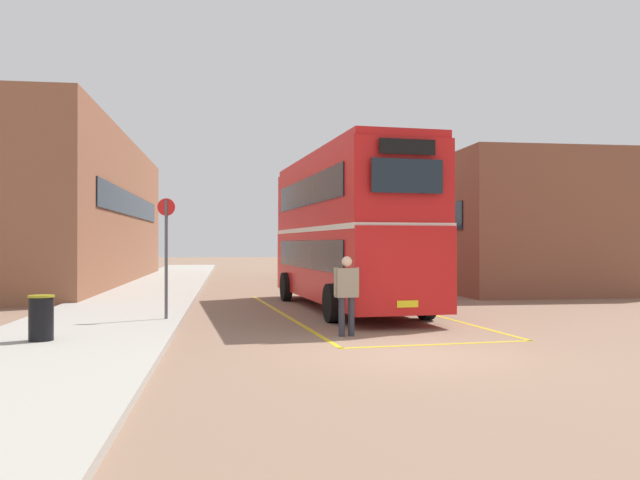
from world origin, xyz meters
The scene contains 10 objects.
ground_plane centered at (0.00, 14.40, 0.00)m, with size 135.60×135.60×0.00m, color #846651.
sidewalk_left centered at (-6.50, 16.80, 0.07)m, with size 4.00×57.60×0.14m, color #A39E93.
brick_building_left centered at (-10.97, 21.83, 3.57)m, with size 5.81×23.92×7.14m.
depot_building_right centered at (9.43, 17.01, 2.83)m, with size 7.93×13.26×5.65m.
double_decker_bus centered at (0.28, 8.14, 2.51)m, with size 3.57×10.51×4.75m.
single_deck_bus centered at (3.30, 24.18, 1.64)m, with size 3.58×9.17×3.02m.
pedestrian_boarding centered at (-0.77, 2.38, 1.02)m, with size 0.58×0.31×1.75m.
litter_bin centered at (-6.95, 1.68, 0.59)m, with size 0.49×0.49×0.89m.
bus_stop_sign centered at (-4.89, 5.06, 1.94)m, with size 0.44×0.08×3.03m.
bay_marking_yellow centered at (0.36, 6.21, 0.00)m, with size 5.41×12.71×0.01m.
Camera 1 is at (-3.33, -11.53, 2.04)m, focal length 36.26 mm.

